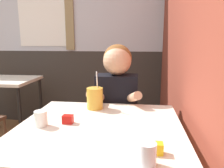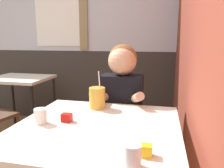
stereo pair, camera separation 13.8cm
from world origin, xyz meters
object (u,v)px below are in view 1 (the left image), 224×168
object	(u,v)px
person_seated	(117,110)
cocktail_pitcher	(95,98)
main_table	(100,137)
background_table	(4,87)

from	to	relation	value
person_seated	cocktail_pitcher	world-z (taller)	person_seated
main_table	cocktail_pitcher	world-z (taller)	cocktail_pitcher
main_table	cocktail_pitcher	distance (m)	0.36
person_seated	cocktail_pitcher	xyz separation A→B (m)	(-0.13, -0.28, 0.18)
cocktail_pitcher	main_table	bearing A→B (deg)	-74.12
person_seated	cocktail_pitcher	size ratio (longest dim) A/B	4.55
background_table	cocktail_pitcher	size ratio (longest dim) A/B	2.88
main_table	background_table	world-z (taller)	same
main_table	person_seated	size ratio (longest dim) A/B	0.77
background_table	person_seated	size ratio (longest dim) A/B	0.63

